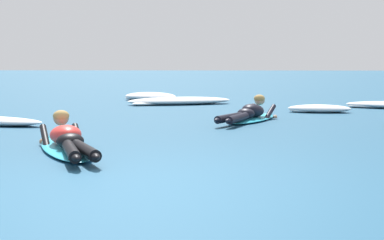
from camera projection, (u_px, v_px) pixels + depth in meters
The scene contains 6 objects.
ground_plane at pixel (197, 106), 15.38m from camera, with size 120.00×120.00×0.00m, color navy.
surfer_near at pixel (67, 141), 7.50m from camera, with size 1.49×2.70×0.54m.
surfer_far at pixel (250, 114), 11.28m from camera, with size 1.38×2.48×0.55m.
whitewater_front at pixel (319, 109), 13.29m from camera, with size 1.46×0.76×0.18m.
whitewater_mid_right at pixel (180, 101), 15.75m from camera, with size 2.95×1.73×0.20m.
whitewater_back at pixel (151, 97), 17.41m from camera, with size 1.91×1.62×0.24m.
Camera 1 is at (0.69, -5.33, 1.15)m, focal length 55.01 mm.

